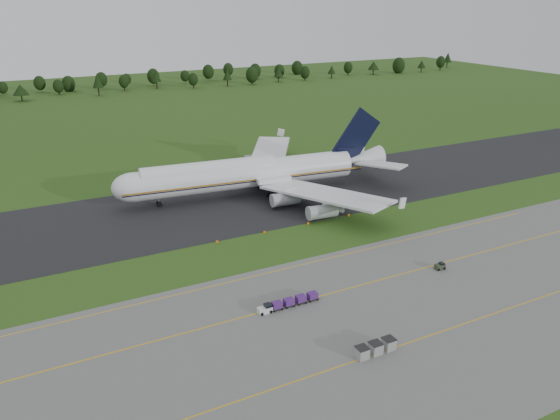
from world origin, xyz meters
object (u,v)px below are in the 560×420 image
utility_cart (440,267)px  baggage_train (288,303)px  uld_row (376,348)px  edge_markers (287,228)px  aircraft (251,173)px

utility_cart → baggage_train: bearing=177.6°
uld_row → edge_markers: size_ratio=0.19×
utility_cart → edge_markers: bearing=118.7°
baggage_train → uld_row: 18.19m
utility_cart → aircraft: bearing=104.4°
uld_row → edge_markers: 48.09m
aircraft → baggage_train: aircraft is taller
aircraft → edge_markers: size_ratio=2.21×
aircraft → edge_markers: bearing=-96.0°
baggage_train → edge_markers: size_ratio=0.33×
utility_cart → uld_row: (-27.12, -16.05, 0.39)m
baggage_train → uld_row: (5.33, -17.39, 0.16)m
aircraft → uld_row: (-12.79, -71.86, -5.09)m
utility_cart → uld_row: uld_row is taller
edge_markers → aircraft: bearing=84.0°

